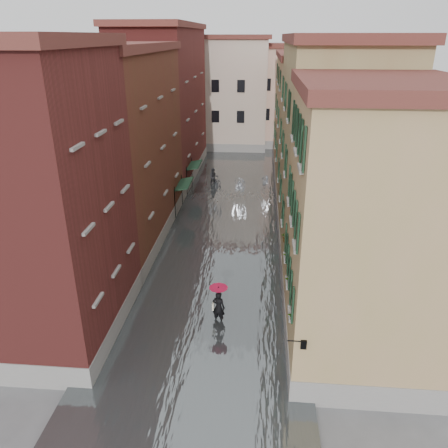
% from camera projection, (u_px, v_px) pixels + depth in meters
% --- Properties ---
extents(ground, '(120.00, 120.00, 0.00)m').
position_uv_depth(ground, '(207.00, 312.00, 23.03)').
color(ground, '#555658').
rests_on(ground, ground).
extents(floodwater, '(10.00, 60.00, 0.20)m').
position_uv_depth(floodwater, '(227.00, 216.00, 34.87)').
color(floodwater, '#4C5255').
rests_on(floodwater, ground).
extents(building_left_near, '(6.00, 8.00, 13.00)m').
position_uv_depth(building_left_near, '(41.00, 206.00, 19.17)').
color(building_left_near, maroon).
rests_on(building_left_near, ground).
extents(building_left_mid, '(6.00, 14.00, 12.50)m').
position_uv_depth(building_left_mid, '(119.00, 151.00, 29.32)').
color(building_left_mid, '#5C271D').
rests_on(building_left_mid, ground).
extents(building_left_far, '(6.00, 16.00, 14.00)m').
position_uv_depth(building_left_far, '(165.00, 106.00, 42.74)').
color(building_left_far, maroon).
rests_on(building_left_far, ground).
extents(building_right_near, '(6.00, 8.00, 11.50)m').
position_uv_depth(building_right_near, '(364.00, 233.00, 18.36)').
color(building_right_near, '#99874F').
rests_on(building_right_near, ground).
extents(building_right_mid, '(6.00, 14.00, 13.00)m').
position_uv_depth(building_right_mid, '(330.00, 152.00, 28.12)').
color(building_right_mid, '#988B5C').
rests_on(building_right_mid, ground).
extents(building_right_far, '(6.00, 16.00, 11.50)m').
position_uv_depth(building_right_far, '(308.00, 122.00, 42.13)').
color(building_right_far, '#99874F').
rests_on(building_right_far, ground).
extents(building_end_cream, '(12.00, 9.00, 13.00)m').
position_uv_depth(building_end_cream, '(219.00, 94.00, 55.42)').
color(building_end_cream, '#BCAC95').
rests_on(building_end_cream, ground).
extents(building_end_pink, '(10.00, 9.00, 12.00)m').
position_uv_depth(building_end_pink, '(289.00, 97.00, 56.74)').
color(building_end_pink, '#D2A793').
rests_on(building_end_pink, ground).
extents(awning_near, '(1.09, 3.15, 2.80)m').
position_uv_depth(awning_near, '(184.00, 185.00, 34.75)').
color(awning_near, '#173321').
rests_on(awning_near, ground).
extents(awning_far, '(1.09, 3.03, 2.80)m').
position_uv_depth(awning_far, '(194.00, 166.00, 39.80)').
color(awning_far, '#173321').
rests_on(awning_far, ground).
extents(wall_lantern, '(0.71, 0.22, 0.35)m').
position_uv_depth(wall_lantern, '(303.00, 344.00, 16.00)').
color(wall_lantern, black).
rests_on(wall_lantern, ground).
extents(window_planters, '(0.59, 8.30, 0.84)m').
position_uv_depth(window_planters, '(290.00, 264.00, 20.54)').
color(window_planters, brown).
rests_on(window_planters, ground).
extents(pedestrian_main, '(0.95, 0.95, 2.06)m').
position_uv_depth(pedestrian_main, '(219.00, 302.00, 21.66)').
color(pedestrian_main, black).
rests_on(pedestrian_main, ground).
extents(pedestrian_far, '(0.93, 0.77, 1.75)m').
position_uv_depth(pedestrian_far, '(214.00, 177.00, 41.91)').
color(pedestrian_far, black).
rests_on(pedestrian_far, ground).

